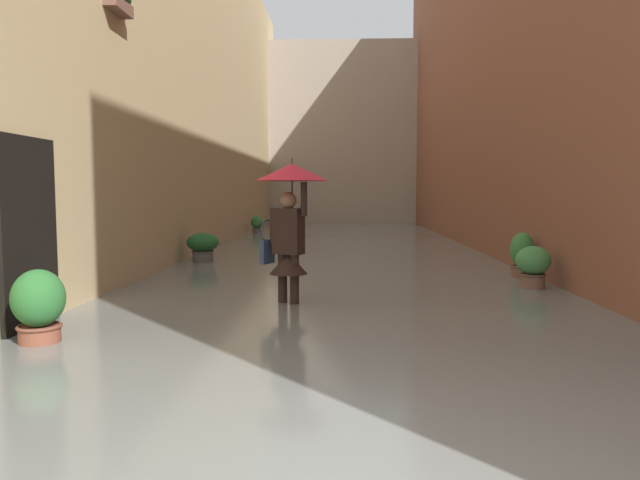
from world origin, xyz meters
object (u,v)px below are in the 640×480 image
(potted_plant_mid_right, at_px, (257,225))
(potted_plant_near_left, at_px, (533,268))
(person_wading, at_px, (290,209))
(potted_plant_near_right, at_px, (39,310))
(potted_plant_far_right, at_px, (203,247))
(potted_plant_mid_left, at_px, (522,258))

(potted_plant_mid_right, distance_m, potted_plant_near_left, 12.90)
(person_wading, xyz_separation_m, potted_plant_near_left, (-3.58, -1.38, -0.93))
(person_wading, distance_m, potted_plant_near_left, 3.95)
(potted_plant_near_right, relative_size, potted_plant_far_right, 1.16)
(potted_plant_mid_left, relative_size, potted_plant_near_left, 1.16)
(potted_plant_near_right, xyz_separation_m, potted_plant_far_right, (-0.02, -6.60, -0.02))
(person_wading, height_order, potted_plant_mid_left, person_wading)
(potted_plant_near_right, height_order, potted_plant_mid_right, potted_plant_near_right)
(potted_plant_mid_left, xyz_separation_m, potted_plant_mid_right, (6.06, -10.39, -0.05))
(person_wading, relative_size, potted_plant_far_right, 2.72)
(potted_plant_mid_left, bearing_deg, person_wading, 33.36)
(person_wading, xyz_separation_m, potted_plant_far_right, (2.24, -4.50, -0.94))
(person_wading, xyz_separation_m, potted_plant_mid_left, (-3.74, -2.46, -0.91))
(potted_plant_near_right, distance_m, potted_plant_near_left, 6.80)
(potted_plant_far_right, bearing_deg, potted_plant_mid_right, -89.40)
(potted_plant_mid_left, bearing_deg, potted_plant_mid_right, -59.73)
(potted_plant_mid_left, height_order, potted_plant_near_right, potted_plant_mid_left)
(potted_plant_near_right, bearing_deg, potted_plant_mid_right, -89.73)
(potted_plant_mid_left, bearing_deg, potted_plant_near_right, 37.29)
(potted_plant_near_right, xyz_separation_m, potted_plant_near_left, (-5.84, -3.49, -0.02))
(potted_plant_mid_right, xyz_separation_m, potted_plant_near_left, (-5.91, 11.47, 0.02))
(potted_plant_mid_left, bearing_deg, potted_plant_near_left, 81.83)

